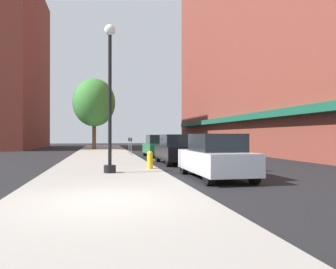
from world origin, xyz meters
TOP-DOWN VIEW (x-y plane):
  - ground_plane at (4.00, 18.00)m, footprint 90.00×90.00m
  - sidewalk_slab at (0.00, 19.00)m, footprint 4.80×50.00m
  - building_right_brick at (14.99, 22.00)m, footprint 6.80×40.00m
  - building_far_background at (-11.01, 37.00)m, footprint 6.80×18.00m
  - lamppost at (0.19, 5.65)m, footprint 0.48×0.48m
  - fire_hydrant at (2.00, 6.93)m, footprint 0.33×0.26m
  - parking_meter_near at (2.05, 17.19)m, footprint 0.14×0.09m
  - parking_meter_far at (2.05, 19.20)m, footprint 0.14×0.09m
  - tree_near at (-0.93, 28.77)m, footprint 4.50×4.50m
  - car_silver at (4.00, 3.96)m, footprint 1.80×4.30m
  - car_black at (4.00, 10.46)m, footprint 1.80×4.30m
  - car_green at (4.00, 16.70)m, footprint 1.80×4.30m

SIDE VIEW (x-z plane):
  - ground_plane at x=4.00m, z-range 0.00..0.00m
  - sidewalk_slab at x=0.00m, z-range 0.00..0.12m
  - fire_hydrant at x=2.00m, z-range 0.12..0.91m
  - car_silver at x=4.00m, z-range -0.02..1.64m
  - car_black at x=4.00m, z-range -0.02..1.64m
  - car_green at x=4.00m, z-range -0.02..1.64m
  - parking_meter_near at x=2.05m, z-range 0.29..1.60m
  - parking_meter_far at x=2.05m, z-range 0.29..1.60m
  - lamppost at x=0.19m, z-range 0.25..6.15m
  - tree_near at x=-0.93m, z-range 1.34..8.99m
  - building_far_background at x=-11.01m, z-range -0.02..20.78m
  - building_right_brick at x=14.99m, z-range -0.02..28.36m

